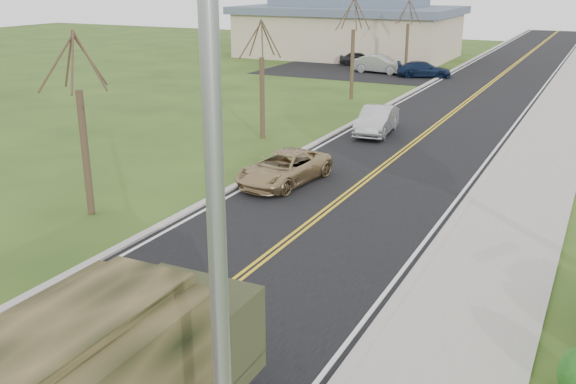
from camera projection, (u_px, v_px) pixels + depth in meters
The scene contains 15 objects.
road at pixel (478, 93), 44.11m from camera, with size 8.00×120.00×0.01m, color black.
curb_right at pixel (542, 97), 42.32m from camera, with size 0.30×120.00×0.12m, color #9E998E.
sidewalk_right at pixel (571, 100), 41.58m from camera, with size 3.20×120.00×0.10m, color #9E998E.
curb_left at pixel (419, 88), 45.87m from camera, with size 0.30×120.00×0.10m, color #9E998E.
street_light at pixel (211, 317), 6.33m from camera, with size 1.65×0.22×8.00m.
bare_tree_a at pixel (84, 138), 20.87m from camera, with size 1.93×2.26×6.08m.
bare_tree_b at pixel (262, 88), 31.08m from camera, with size 1.83×2.14×5.73m.
bare_tree_c at pixel (352, 56), 41.14m from camera, with size 2.04×2.39×6.42m.
bare_tree_d at pixel (407, 43), 51.36m from camera, with size 1.88×2.20×5.91m.
commercial_building at pixel (348, 29), 63.59m from camera, with size 25.50×21.50×5.65m.
suv_champagne at pixel (284, 168), 24.71m from camera, with size 2.05×4.45×1.24m, color #A0865A.
sedan_silver at pixel (377, 121), 32.51m from camera, with size 1.46×4.20×1.38m, color silver.
lot_car_dark at pixel (359, 59), 57.71m from camera, with size 1.44×3.59×1.22m, color black.
lot_car_silver at pixel (380, 64), 53.11m from camera, with size 1.56×4.47×1.47m, color #A4A4A8.
lot_car_navy at pixel (424, 70), 50.90m from camera, with size 1.73×4.27×1.24m, color #0D1932.
Camera 1 is at (8.10, -5.17, 7.62)m, focal length 40.00 mm.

